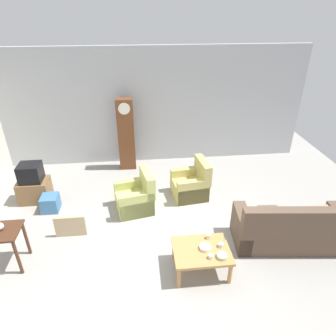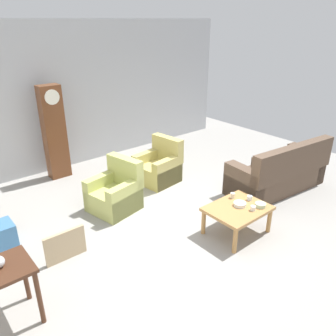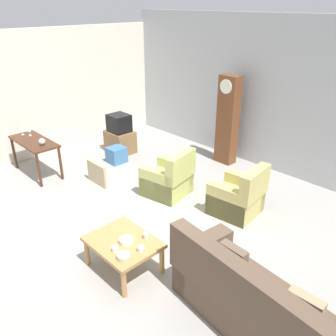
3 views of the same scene
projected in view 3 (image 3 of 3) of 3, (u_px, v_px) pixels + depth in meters
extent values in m
plane|color=#999691|center=(147.00, 230.00, 5.79)|extent=(10.40, 10.40, 0.00)
cube|color=#ADAFB5|center=(276.00, 96.00, 7.35)|extent=(8.40, 0.16, 3.20)
cube|color=silver|center=(40.00, 94.00, 8.16)|extent=(0.12, 6.40, 2.88)
cube|color=brown|center=(258.00, 311.00, 4.01)|extent=(2.18, 1.05, 0.44)
cube|color=brown|center=(241.00, 291.00, 3.59)|extent=(2.11, 0.42, 0.60)
cube|color=brown|center=(203.00, 260.00, 4.62)|extent=(0.33, 0.86, 0.68)
cube|color=#9E8966|center=(304.00, 310.00, 3.52)|extent=(0.36, 0.13, 0.36)
cube|color=brown|center=(233.00, 259.00, 4.21)|extent=(0.37, 0.14, 0.36)
cube|color=#B7BC66|center=(167.00, 184.00, 6.82)|extent=(0.90, 0.90, 0.40)
cube|color=#B7BC66|center=(181.00, 167.00, 6.45)|extent=(0.33, 0.78, 0.52)
cube|color=#B7BC66|center=(175.00, 174.00, 7.00)|extent=(0.78, 0.31, 0.60)
cube|color=#B7BC66|center=(157.00, 186.00, 6.55)|extent=(0.78, 0.31, 0.60)
cube|color=tan|center=(235.00, 202.00, 6.21)|extent=(0.85, 0.85, 0.40)
cube|color=tan|center=(255.00, 185.00, 5.83)|extent=(0.27, 0.78, 0.52)
cube|color=tan|center=(244.00, 191.00, 6.38)|extent=(0.77, 0.25, 0.60)
cube|color=tan|center=(227.00, 204.00, 5.96)|extent=(0.77, 0.25, 0.60)
cube|color=#B27F47|center=(123.00, 242.00, 4.79)|extent=(0.96, 0.76, 0.05)
cylinder|color=#B27F47|center=(87.00, 252.00, 4.97)|extent=(0.07, 0.07, 0.42)
cylinder|color=#B27F47|center=(124.00, 284.00, 4.41)|extent=(0.07, 0.07, 0.42)
cylinder|color=#B27F47|center=(124.00, 233.00, 5.37)|extent=(0.07, 0.07, 0.42)
cylinder|color=#B27F47|center=(162.00, 260.00, 4.82)|extent=(0.07, 0.07, 0.42)
cube|color=#472819|center=(34.00, 141.00, 7.38)|extent=(1.30, 0.56, 0.04)
cylinder|color=#472819|center=(14.00, 153.00, 7.79)|extent=(0.06, 0.06, 0.72)
cylinder|color=#472819|center=(39.00, 170.00, 7.00)|extent=(0.06, 0.06, 0.72)
cylinder|color=#472819|center=(35.00, 148.00, 8.08)|extent=(0.06, 0.06, 0.72)
cylinder|color=#472819|center=(61.00, 164.00, 7.29)|extent=(0.06, 0.06, 0.72)
cube|color=brown|center=(228.00, 121.00, 7.84)|extent=(0.44, 0.28, 1.99)
cylinder|color=silver|center=(226.00, 87.00, 7.41)|extent=(0.30, 0.02, 0.30)
cube|color=brown|center=(120.00, 142.00, 8.68)|extent=(0.68, 0.52, 0.53)
cube|color=black|center=(119.00, 123.00, 8.48)|extent=(0.48, 0.44, 0.42)
cube|color=tan|center=(97.00, 174.00, 7.16)|extent=(0.60, 0.05, 0.46)
cube|color=teal|center=(117.00, 155.00, 8.16)|extent=(0.36, 0.39, 0.37)
sphere|color=silver|center=(42.00, 142.00, 7.14)|extent=(0.13, 0.13, 0.13)
cylinder|color=white|center=(115.00, 249.00, 4.57)|extent=(0.08, 0.08, 0.07)
cylinder|color=silver|center=(141.00, 249.00, 4.57)|extent=(0.08, 0.08, 0.07)
cylinder|color=beige|center=(146.00, 236.00, 4.81)|extent=(0.08, 0.08, 0.09)
cylinder|color=white|center=(127.00, 241.00, 4.74)|extent=(0.20, 0.20, 0.06)
cylinder|color=#B2C69E|center=(124.00, 256.00, 4.45)|extent=(0.17, 0.17, 0.06)
cylinder|color=silver|center=(23.00, 135.00, 7.67)|extent=(0.06, 0.06, 0.02)
cylinder|color=silver|center=(22.00, 133.00, 7.64)|extent=(0.01, 0.01, 0.08)
cone|color=silver|center=(22.00, 129.00, 7.61)|extent=(0.07, 0.07, 0.08)
cylinder|color=silver|center=(30.00, 135.00, 7.62)|extent=(0.06, 0.06, 0.02)
cylinder|color=silver|center=(30.00, 133.00, 7.60)|extent=(0.01, 0.01, 0.09)
cone|color=silver|center=(29.00, 129.00, 7.56)|extent=(0.07, 0.07, 0.09)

